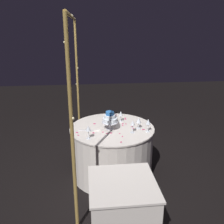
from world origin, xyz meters
name	(u,v)px	position (x,y,z in m)	size (l,w,h in m)	color
ground_plane	(112,173)	(0.00, 0.00, 0.00)	(12.00, 12.00, 0.00)	black
decorative_arch	(74,79)	(0.00, 0.48, 1.42)	(2.04, 0.06, 2.18)	olive
main_table	(112,151)	(0.00, 0.00, 0.37)	(1.17, 1.17, 0.73)	silver
side_table	(122,216)	(-1.29, 0.04, 0.37)	(0.60, 0.60, 0.75)	silver
tiered_cake	(110,119)	(-0.06, 0.04, 0.88)	(0.22, 0.22, 0.25)	silver
wine_glass_0	(88,129)	(-0.33, 0.33, 0.86)	(0.06, 0.06, 0.17)	silver
wine_glass_1	(139,121)	(-0.07, -0.36, 0.84)	(0.07, 0.07, 0.16)	silver
wine_glass_2	(148,122)	(-0.20, -0.46, 0.86)	(0.06, 0.06, 0.18)	silver
wine_glass_3	(121,114)	(0.21, -0.15, 0.84)	(0.06, 0.06, 0.16)	silver
wine_glass_4	(133,123)	(-0.21, -0.25, 0.86)	(0.06, 0.06, 0.17)	silver
cake_knife	(91,130)	(-0.08, 0.30, 0.73)	(0.06, 0.30, 0.01)	silver
rose_petal_0	(93,133)	(-0.17, 0.26, 0.73)	(0.04, 0.03, 0.00)	#C61951
rose_petal_1	(125,119)	(0.28, -0.23, 0.73)	(0.03, 0.02, 0.00)	#C61951
rose_petal_2	(77,133)	(-0.13, 0.48, 0.73)	(0.04, 0.03, 0.00)	#C61951
rose_petal_3	(120,133)	(-0.22, -0.08, 0.73)	(0.02, 0.02, 0.00)	#C61951
rose_petal_4	(121,142)	(-0.47, -0.06, 0.73)	(0.03, 0.02, 0.00)	#C61951
rose_petal_5	(116,115)	(0.49, -0.11, 0.73)	(0.04, 0.03, 0.00)	#C61951
rose_petal_6	(123,126)	(0.04, -0.15, 0.73)	(0.02, 0.02, 0.00)	#C61951
rose_petal_7	(111,133)	(-0.19, 0.03, 0.73)	(0.03, 0.02, 0.00)	#C61951
rose_petal_8	(132,127)	(-0.01, -0.28, 0.73)	(0.03, 0.02, 0.00)	#C61951
rose_petal_9	(104,123)	(0.16, 0.10, 0.73)	(0.04, 0.03, 0.00)	#C61951
rose_petal_10	(103,132)	(-0.15, 0.14, 0.73)	(0.03, 0.02, 0.00)	#C61951
rose_petal_11	(95,124)	(0.15, 0.24, 0.73)	(0.04, 0.03, 0.00)	#C61951
rose_petal_12	(143,129)	(-0.12, -0.41, 0.73)	(0.04, 0.03, 0.00)	#C61951
rose_petal_13	(107,133)	(-0.20, 0.09, 0.73)	(0.03, 0.02, 0.00)	#C61951
rose_petal_14	(133,128)	(-0.07, -0.29, 0.73)	(0.03, 0.02, 0.00)	#C61951
rose_petal_15	(125,118)	(0.33, -0.24, 0.73)	(0.04, 0.03, 0.00)	#C61951
rose_petal_16	(123,124)	(0.11, -0.17, 0.73)	(0.04, 0.03, 0.00)	#C61951
rose_petal_17	(122,136)	(-0.31, -0.10, 0.73)	(0.03, 0.02, 0.00)	#C61951
rose_petal_18	(126,124)	(0.10, -0.21, 0.73)	(0.03, 0.02, 0.00)	#C61951
rose_petal_19	(78,135)	(-0.22, 0.46, 0.73)	(0.03, 0.02, 0.00)	#C61951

